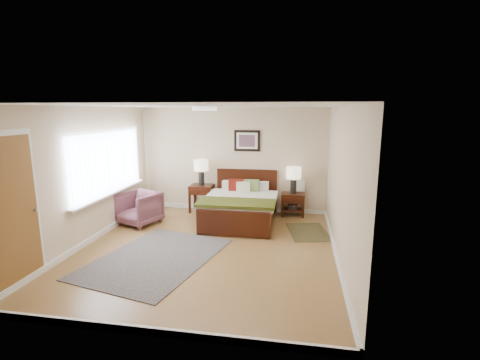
{
  "coord_description": "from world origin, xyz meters",
  "views": [
    {
      "loc": [
        1.54,
        -5.68,
        2.43
      ],
      "look_at": [
        0.41,
        1.08,
        1.05
      ],
      "focal_mm": 26.0,
      "sensor_mm": 36.0,
      "label": 1
    }
  ],
  "objects_px": {
    "nightstand_right": "(293,202)",
    "lamp_left": "(201,168)",
    "lamp_right": "(294,175)",
    "bed": "(241,201)",
    "nightstand_left": "(201,190)",
    "armchair": "(139,208)",
    "rug_persian": "(156,258)"
  },
  "relations": [
    {
      "from": "nightstand_left",
      "to": "armchair",
      "type": "height_order",
      "value": "armchair"
    },
    {
      "from": "bed",
      "to": "nightstand_left",
      "type": "distance_m",
      "value": 1.27
    },
    {
      "from": "nightstand_right",
      "to": "armchair",
      "type": "height_order",
      "value": "armchair"
    },
    {
      "from": "bed",
      "to": "rug_persian",
      "type": "bearing_deg",
      "value": -117.19
    },
    {
      "from": "nightstand_left",
      "to": "armchair",
      "type": "bearing_deg",
      "value": -132.74
    },
    {
      "from": "lamp_right",
      "to": "armchair",
      "type": "height_order",
      "value": "lamp_right"
    },
    {
      "from": "bed",
      "to": "nightstand_right",
      "type": "height_order",
      "value": "bed"
    },
    {
      "from": "bed",
      "to": "armchair",
      "type": "relative_size",
      "value": 2.43
    },
    {
      "from": "lamp_left",
      "to": "armchair",
      "type": "xyz_separation_m",
      "value": [
        -1.07,
        -1.18,
        -0.73
      ]
    },
    {
      "from": "nightstand_left",
      "to": "lamp_left",
      "type": "xyz_separation_m",
      "value": [
        0.0,
        0.02,
        0.56
      ]
    },
    {
      "from": "bed",
      "to": "armchair",
      "type": "xyz_separation_m",
      "value": [
        -2.15,
        -0.48,
        -0.12
      ]
    },
    {
      "from": "bed",
      "to": "rug_persian",
      "type": "xyz_separation_m",
      "value": [
        -1.09,
        -2.12,
        -0.47
      ]
    },
    {
      "from": "nightstand_left",
      "to": "armchair",
      "type": "relative_size",
      "value": 0.84
    },
    {
      "from": "bed",
      "to": "armchair",
      "type": "bearing_deg",
      "value": -167.38
    },
    {
      "from": "lamp_left",
      "to": "lamp_right",
      "type": "distance_m",
      "value": 2.2
    },
    {
      "from": "armchair",
      "to": "rug_persian",
      "type": "relative_size",
      "value": 0.32
    },
    {
      "from": "lamp_left",
      "to": "rug_persian",
      "type": "bearing_deg",
      "value": -90.17
    },
    {
      "from": "bed",
      "to": "lamp_right",
      "type": "height_order",
      "value": "lamp_right"
    },
    {
      "from": "nightstand_right",
      "to": "lamp_left",
      "type": "relative_size",
      "value": 0.88
    },
    {
      "from": "nightstand_right",
      "to": "nightstand_left",
      "type": "bearing_deg",
      "value": -179.77
    },
    {
      "from": "rug_persian",
      "to": "armchair",
      "type": "bearing_deg",
      "value": 136.02
    },
    {
      "from": "lamp_right",
      "to": "nightstand_left",
      "type": "bearing_deg",
      "value": -179.43
    },
    {
      "from": "nightstand_right",
      "to": "armchair",
      "type": "distance_m",
      "value": 3.47
    },
    {
      "from": "lamp_right",
      "to": "rug_persian",
      "type": "bearing_deg",
      "value": -128.07
    },
    {
      "from": "bed",
      "to": "nightstand_left",
      "type": "xyz_separation_m",
      "value": [
        -1.08,
        0.68,
        0.05
      ]
    },
    {
      "from": "bed",
      "to": "lamp_right",
      "type": "distance_m",
      "value": 1.41
    },
    {
      "from": "lamp_right",
      "to": "rug_persian",
      "type": "relative_size",
      "value": 0.25
    },
    {
      "from": "nightstand_right",
      "to": "rug_persian",
      "type": "relative_size",
      "value": 0.22
    },
    {
      "from": "lamp_left",
      "to": "rug_persian",
      "type": "xyz_separation_m",
      "value": [
        -0.01,
        -2.81,
        -1.08
      ]
    },
    {
      "from": "nightstand_left",
      "to": "lamp_right",
      "type": "distance_m",
      "value": 2.24
    },
    {
      "from": "armchair",
      "to": "lamp_right",
      "type": "bearing_deg",
      "value": 41.86
    },
    {
      "from": "nightstand_right",
      "to": "lamp_left",
      "type": "height_order",
      "value": "lamp_left"
    }
  ]
}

